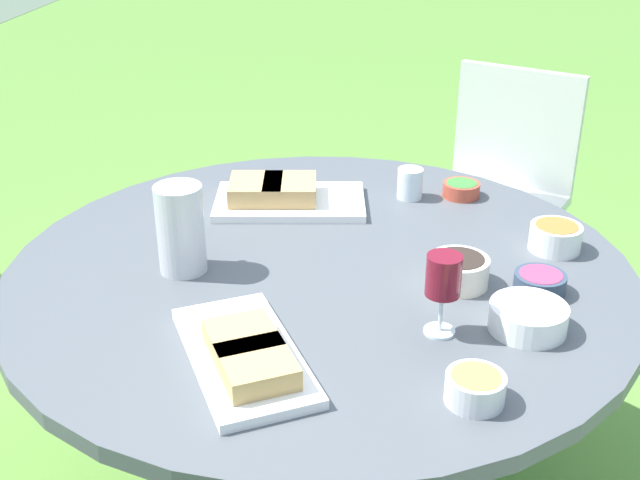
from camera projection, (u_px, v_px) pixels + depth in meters
name	position (u px, v px, depth m)	size (l,w,h in m)	color
dining_table	(320.00, 301.00, 1.81)	(1.38, 1.38, 0.73)	#4C4C51
chair_far_back	(501.00, 179.00, 2.78)	(0.56, 0.57, 0.89)	silver
water_pitcher	(181.00, 229.00, 1.71)	(0.11, 0.10, 0.20)	silver
wine_glass	(443.00, 279.00, 1.47)	(0.07, 0.07, 0.16)	silver
platter_bread_main	(247.00, 355.00, 1.41)	(0.42, 0.34, 0.06)	white
platter_charcuterie	(281.00, 195.00, 2.05)	(0.27, 0.41, 0.07)	white
bowl_fries	(475.00, 387.00, 1.32)	(0.10, 0.10, 0.05)	silver
bowl_salad	(461.00, 189.00, 2.11)	(0.10, 0.10, 0.04)	#B74733
bowl_olives	(458.00, 270.00, 1.68)	(0.13, 0.13, 0.06)	beige
bowl_dip_red	(540.00, 282.00, 1.65)	(0.11, 0.11, 0.04)	#334256
bowl_dip_cream	(528.00, 316.00, 1.52)	(0.15, 0.15, 0.05)	white
bowl_roasted_veg	(555.00, 236.00, 1.82)	(0.12, 0.12, 0.06)	white
cup_water_near	(410.00, 183.00, 2.09)	(0.07, 0.07, 0.08)	silver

